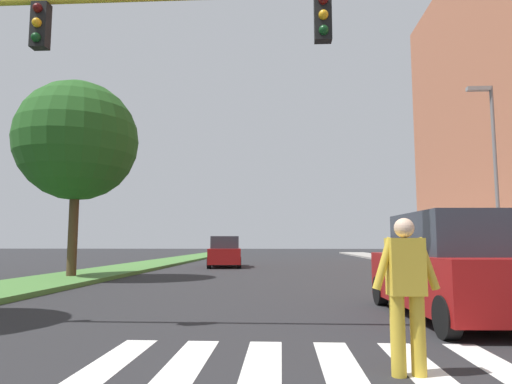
# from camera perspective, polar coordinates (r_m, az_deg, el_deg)

# --- Properties ---
(ground_plane) EXTENTS (140.00, 140.00, 0.00)m
(ground_plane) POSITION_cam_1_polar(r_m,az_deg,el_deg) (29.50, 3.65, -9.07)
(ground_plane) COLOR #262628
(crosswalk) EXTENTS (4.95, 2.20, 0.01)m
(crosswalk) POSITION_cam_1_polar(r_m,az_deg,el_deg) (5.78, 5.62, -20.50)
(crosswalk) COLOR silver
(crosswalk) RESTS_ON ground_plane
(median_strip) EXTENTS (3.12, 64.00, 0.15)m
(median_strip) POSITION_cam_1_polar(r_m,az_deg,el_deg) (28.63, -13.14, -8.86)
(median_strip) COLOR #477A38
(median_strip) RESTS_ON ground_plane
(tree_mid) EXTENTS (4.72, 4.72, 7.62)m
(tree_mid) POSITION_cam_1_polar(r_m,az_deg,el_deg) (19.37, -21.54, 5.97)
(tree_mid) COLOR #4C3823
(tree_mid) RESTS_ON median_strip
(sidewalk_right) EXTENTS (3.00, 64.00, 0.15)m
(sidewalk_right) POSITION_cam_1_polar(r_m,az_deg,el_deg) (28.92, 21.43, -8.56)
(sidewalk_right) COLOR #9E9991
(sidewalk_right) RESTS_ON ground_plane
(traffic_light_gantry) EXTENTS (8.81, 0.30, 6.00)m
(traffic_light_gantry) POSITION_cam_1_polar(r_m,az_deg,el_deg) (8.78, -25.89, 13.85)
(traffic_light_gantry) COLOR gold
(traffic_light_gantry) RESTS_ON median_strip
(street_lamp_right) EXTENTS (1.02, 0.24, 7.50)m
(street_lamp_right) POSITION_cam_1_polar(r_m,az_deg,el_deg) (20.20, 27.57, 3.44)
(street_lamp_right) COLOR slate
(street_lamp_right) RESTS_ON sidewalk_right
(pedestrian_performer) EXTENTS (0.75, 0.27, 1.69)m
(pedestrian_performer) POSITION_cam_1_polar(r_m,az_deg,el_deg) (5.30, 18.33, -11.31)
(pedestrian_performer) COLOR gold
(pedestrian_performer) RESTS_ON ground_plane
(suv_crossing) EXTENTS (2.17, 4.69, 1.97)m
(suv_crossing) POSITION_cam_1_polar(r_m,az_deg,el_deg) (9.42, 23.47, -8.81)
(suv_crossing) COLOR maroon
(suv_crossing) RESTS_ON ground_plane
(sedan_midblock) EXTENTS (2.26, 4.62, 1.76)m
(sedan_midblock) POSITION_cam_1_polar(r_m,az_deg,el_deg) (26.60, -3.92, -7.62)
(sedan_midblock) COLOR maroon
(sedan_midblock) RESTS_ON ground_plane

